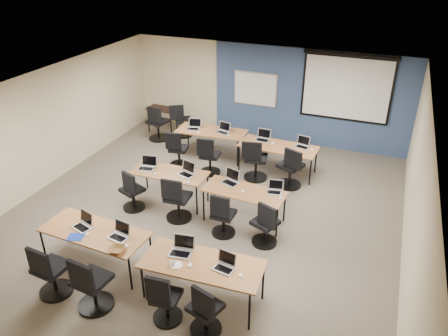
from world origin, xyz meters
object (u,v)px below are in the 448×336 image
at_px(training_table_mid_left, 169,174).
at_px(task_chair_7, 265,227).
at_px(training_table_mid_right, 244,193).
at_px(spare_chair_b, 157,126).
at_px(training_table_front_right, 202,265).
at_px(laptop_5, 187,171).
at_px(task_chair_8, 178,152).
at_px(task_chair_11, 291,171).
at_px(training_table_back_right, 278,147).
at_px(task_chair_0, 50,274).
at_px(training_table_front_left, 95,233).
at_px(task_chair_2, 165,302).
at_px(task_chair_3, 205,313).
at_px(laptop_7, 275,189).
at_px(laptop_1, 120,233).
at_px(projector_screen, 347,84).
at_px(laptop_0, 84,223).
at_px(laptop_6, 231,179).
at_px(task_chair_5, 177,202).
at_px(laptop_8, 194,126).
at_px(laptop_9, 223,130).
at_px(task_chair_4, 132,194).
at_px(task_chair_10, 255,163).
at_px(whiteboard, 255,89).
at_px(laptop_2, 182,249).
at_px(laptop_3, 225,264).
at_px(laptop_11, 303,144).
at_px(task_chair_6, 223,218).
at_px(task_chair_1, 91,287).
at_px(task_chair_9, 209,159).
at_px(spare_chair_a, 182,123).
at_px(laptop_10, 263,137).
at_px(utility_table, 162,111).
at_px(laptop_4, 147,165).

height_order(training_table_mid_left, task_chair_7, task_chair_7).
xyz_separation_m(training_table_mid_right, spare_chair_b, (-3.71, 3.00, -0.24)).
xyz_separation_m(training_table_front_right, laptop_5, (-1.50, 2.55, 0.11)).
bearing_deg(task_chair_8, task_chair_11, -10.21).
bearing_deg(training_table_back_right, task_chair_0, -109.40).
height_order(training_table_front_left, task_chair_2, task_chair_2).
height_order(task_chair_0, task_chair_3, task_chair_0).
distance_m(laptop_7, task_chair_7, 0.89).
height_order(training_table_back_right, laptop_1, laptop_1).
relative_size(projector_screen, laptop_0, 6.99).
relative_size(laptop_0, laptop_6, 0.97).
relative_size(training_table_back_right, task_chair_7, 1.96).
height_order(task_chair_0, task_chair_5, task_chair_0).
height_order(laptop_8, laptop_9, laptop_8).
distance_m(training_table_front_right, task_chair_4, 3.13).
distance_m(training_table_mid_right, task_chair_10, 1.84).
relative_size(laptop_0, task_chair_2, 0.36).
height_order(training_table_mid_right, laptop_0, laptop_0).
xyz_separation_m(whiteboard, laptop_2, (0.88, -6.50, -0.65)).
distance_m(laptop_3, laptop_5, 3.14).
distance_m(laptop_2, laptop_11, 4.82).
bearing_deg(spare_chair_b, laptop_11, 3.74).
xyz_separation_m(task_chair_8, spare_chair_b, (-1.30, 1.29, 0.03)).
xyz_separation_m(whiteboard, task_chair_8, (-1.22, -2.57, -1.05)).
relative_size(training_table_mid_right, task_chair_6, 1.75).
distance_m(task_chair_8, laptop_11, 3.16).
bearing_deg(training_table_back_right, task_chair_1, -101.85).
relative_size(task_chair_5, task_chair_7, 1.04).
xyz_separation_m(task_chair_9, spare_chair_a, (-1.68, 1.86, -0.00)).
distance_m(laptop_9, laptop_11, 2.13).
distance_m(laptop_0, laptop_1, 0.76).
relative_size(training_table_front_right, task_chair_3, 1.99).
distance_m(training_table_front_left, laptop_10, 5.07).
height_order(laptop_7, laptop_9, laptop_9).
distance_m(training_table_back_right, task_chair_1, 5.72).
bearing_deg(laptop_8, laptop_3, -73.15).
bearing_deg(utility_table, laptop_5, -51.24).
distance_m(training_table_front_left, task_chair_10, 4.37).
height_order(training_table_front_left, task_chair_10, task_chair_10).
xyz_separation_m(training_table_mid_left, task_chair_1, (0.37, -3.33, -0.25)).
height_order(task_chair_7, spare_chair_a, spare_chair_a).
bearing_deg(task_chair_6, laptop_8, 123.81).
relative_size(task_chair_1, laptop_3, 3.29).
xyz_separation_m(training_table_front_left, task_chair_7, (2.62, 1.65, -0.29)).
xyz_separation_m(laptop_4, task_chair_4, (-0.06, -0.61, -0.40)).
height_order(training_table_back_right, laptop_9, laptop_9).
bearing_deg(task_chair_7, laptop_6, 162.98).
distance_m(task_chair_7, spare_chair_a, 5.60).
relative_size(training_table_mid_left, laptop_6, 4.73).
height_order(task_chair_2, laptop_6, laptop_6).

